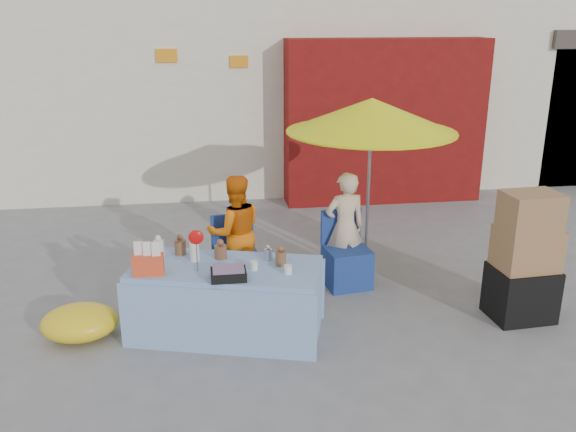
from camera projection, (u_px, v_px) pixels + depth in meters
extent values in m
plane|color=slate|center=(285.00, 332.00, 5.98)|extent=(80.00, 80.00, 0.00)
cube|color=silver|center=(236.00, 51.00, 11.83)|extent=(12.00, 5.00, 4.50)
cube|color=maroon|center=(385.00, 122.00, 9.80)|extent=(3.20, 0.60, 2.60)
cube|color=#4C331E|center=(567.00, 106.00, 12.10)|extent=(2.60, 3.00, 2.40)
cube|color=orange|center=(167.00, 56.00, 9.27)|extent=(0.32, 0.04, 0.20)
cube|color=orange|center=(239.00, 62.00, 9.45)|extent=(0.28, 0.04, 0.18)
cube|color=#8EB4E3|center=(227.00, 300.00, 5.87)|extent=(1.93, 1.25, 0.70)
cube|color=#8EB4E3|center=(217.00, 322.00, 5.50)|extent=(1.76, 0.53, 0.65)
cube|color=#8EB4E3|center=(236.00, 284.00, 6.27)|extent=(1.76, 0.53, 0.65)
cylinder|color=silver|center=(159.00, 249.00, 5.96)|extent=(0.13, 0.13, 0.17)
cylinder|color=brown|center=(180.00, 247.00, 6.02)|extent=(0.14, 0.14, 0.15)
cylinder|color=silver|center=(194.00, 251.00, 5.86)|extent=(0.12, 0.12, 0.21)
cylinder|color=brown|center=(221.00, 252.00, 5.93)|extent=(0.15, 0.15, 0.13)
cylinder|color=#B2B2B7|center=(268.00, 254.00, 5.89)|extent=(0.10, 0.10, 0.11)
cylinder|color=brown|center=(281.00, 258.00, 5.76)|extent=(0.13, 0.13, 0.14)
cylinder|color=silver|center=(254.00, 266.00, 5.67)|extent=(0.09, 0.09, 0.08)
cylinder|color=silver|center=(288.00, 269.00, 5.58)|extent=(0.09, 0.09, 0.08)
sphere|color=brown|center=(144.00, 259.00, 5.75)|extent=(0.14, 0.14, 0.14)
ellipsoid|color=red|center=(196.00, 237.00, 5.55)|extent=(0.15, 0.09, 0.14)
cube|color=#E04521|center=(148.00, 265.00, 5.55)|extent=(0.31, 0.20, 0.19)
cube|color=black|center=(229.00, 275.00, 5.47)|extent=(0.37, 0.30, 0.08)
cube|color=navy|center=(237.00, 273.00, 6.77)|extent=(0.54, 0.52, 0.45)
cube|color=navy|center=(232.00, 231.00, 6.84)|extent=(0.48, 0.11, 0.40)
cube|color=navy|center=(347.00, 267.00, 6.94)|extent=(0.54, 0.52, 0.45)
cube|color=navy|center=(341.00, 226.00, 7.00)|extent=(0.48, 0.11, 0.40)
imported|color=orange|center=(235.00, 232.00, 6.78)|extent=(0.70, 0.58, 1.31)
imported|color=beige|center=(345.00, 228.00, 6.95)|extent=(0.51, 0.37, 1.30)
cylinder|color=gray|center=(368.00, 193.00, 7.01)|extent=(0.04, 0.04, 2.00)
cone|color=#DEE10B|center=(372.00, 115.00, 6.73)|extent=(1.90, 1.90, 0.38)
cylinder|color=#DEE10B|center=(371.00, 131.00, 6.78)|extent=(1.90, 1.90, 0.02)
cube|color=black|center=(521.00, 292.00, 6.20)|extent=(0.63, 0.53, 0.55)
cube|color=#996C45|center=(527.00, 248.00, 6.04)|extent=(0.60, 0.47, 0.42)
cube|color=#996C45|center=(531.00, 211.00, 5.89)|extent=(0.55, 0.43, 0.37)
ellipsoid|color=yellow|center=(80.00, 322.00, 5.83)|extent=(0.74, 0.60, 0.33)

